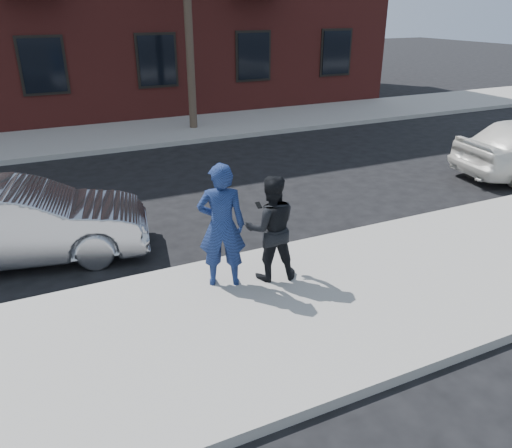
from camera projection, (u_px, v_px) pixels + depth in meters
ground at (138, 347)px, 6.40m from camera, size 100.00×100.00×0.00m
near_sidewalk at (142, 353)px, 6.17m from camera, size 50.00×3.50×0.15m
near_curb at (114, 285)px, 7.66m from camera, size 50.00×0.10×0.15m
far_sidewalk at (55, 142)px, 15.68m from camera, size 50.00×3.50×0.15m
far_curb at (61, 156)px, 14.19m from camera, size 50.00×0.10×0.15m
silver_sedan at (20, 223)px, 8.32m from camera, size 4.35×2.22×1.37m
man_hoodie at (222, 226)px, 7.20m from camera, size 0.81×0.68×1.89m
man_peacoat at (271, 228)px, 7.43m from camera, size 0.93×0.81×1.65m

